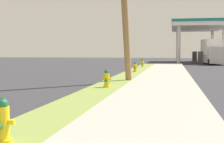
{
  "coord_description": "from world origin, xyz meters",
  "views": [
    {
      "loc": [
        3.5,
        -0.86,
        1.62
      ],
      "look_at": [
        0.94,
        12.74,
        0.75
      ],
      "focal_mm": 51.74,
      "sensor_mm": 36.0,
      "label": 1
    }
  ],
  "objects": [
    {
      "name": "truck_white_at_forecourt",
      "position": [
        9.04,
        51.24,
        1.49
      ],
      "size": [
        2.25,
        6.44,
        3.11
      ],
      "color": "white",
      "rests_on": "ground"
    },
    {
      "name": "truck_silver_on_apron",
      "position": [
        8.33,
        40.62,
        1.49
      ],
      "size": [
        2.7,
        6.56,
        3.11
      ],
      "color": "#BCBCC1",
      "rests_on": "ground"
    },
    {
      "name": "fire_hydrant_nearest",
      "position": [
        0.77,
        3.93,
        0.45
      ],
      "size": [
        0.42,
        0.38,
        0.74
      ],
      "color": "yellow",
      "rests_on": "grass_verge"
    },
    {
      "name": "fire_hydrant_fourth",
      "position": [
        0.63,
        30.44,
        0.45
      ],
      "size": [
        0.42,
        0.37,
        0.74
      ],
      "color": "yellow",
      "rests_on": "grass_verge"
    },
    {
      "name": "fire_hydrant_third",
      "position": [
        0.8,
        22.67,
        0.45
      ],
      "size": [
        0.42,
        0.37,
        0.74
      ],
      "color": "yellow",
      "rests_on": "grass_verge"
    },
    {
      "name": "fire_hydrant_second",
      "position": [
        0.79,
        12.3,
        0.45
      ],
      "size": [
        0.42,
        0.38,
        0.74
      ],
      "color": "yellow",
      "rests_on": "grass_verge"
    },
    {
      "name": "car_red_by_near_pump",
      "position": [
        7.91,
        44.22,
        0.72
      ],
      "size": [
        2.23,
        4.62,
        1.57
      ],
      "color": "red",
      "rests_on": "ground"
    }
  ]
}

